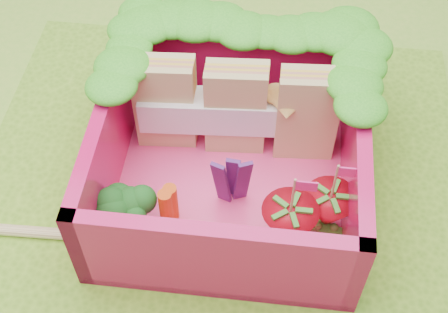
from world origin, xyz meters
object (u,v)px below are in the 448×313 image
bento_box (230,154)px  strawberry_left (288,226)px  sandwich_stack (237,109)px  strawberry_right (328,211)px  broccoli (128,207)px  chopsticks (5,230)px

bento_box → strawberry_left: size_ratio=2.55×
sandwich_stack → strawberry_left: (0.31, -0.60, -0.13)m
sandwich_stack → strawberry_right: sandwich_stack is taller
strawberry_right → strawberry_left: bearing=-149.2°
strawberry_left → strawberry_right: bearing=30.8°
strawberry_right → sandwich_stack: bearing=135.4°
broccoli → strawberry_right: 0.96m
broccoli → strawberry_right: strawberry_right is taller
strawberry_left → chopsticks: bearing=-176.6°
bento_box → strawberry_right: (0.50, -0.22, -0.09)m
sandwich_stack → strawberry_right: bearing=-44.6°
strawberry_left → strawberry_right: strawberry_left is taller
bento_box → chopsticks: (-1.09, -0.42, -0.25)m
sandwich_stack → bento_box: bearing=-91.4°
strawberry_right → bento_box: bearing=156.1°
strawberry_right → broccoli: bearing=-172.5°
strawberry_left → chopsticks: strawberry_left is taller
bento_box → broccoli: bearing=-142.7°
bento_box → strawberry_right: bearing=-23.9°
chopsticks → strawberry_right: bearing=6.9°
strawberry_left → chopsticks: size_ratio=0.21×
strawberry_right → chopsticks: size_ratio=0.20×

